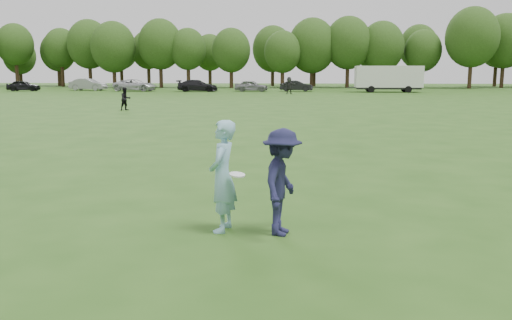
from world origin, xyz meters
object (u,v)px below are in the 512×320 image
Objects in this scene: car_d at (198,86)px; car_f at (296,86)px; thrower at (223,176)px; car_a at (24,86)px; car_b at (88,84)px; car_e at (251,86)px; car_c at (135,85)px; player_far_a at (126,99)px; cargo_trailer at (388,78)px; player_far_d at (289,85)px; defender at (282,182)px.

car_d is 1.22× the size of car_f.
car_f is at bearing -173.65° from thrower.
car_a is 0.85× the size of car_b.
car_a reaches higher than car_f.
car_e is at bearing 103.31° from car_f.
car_b is at bearing 92.11° from car_f.
car_c is at bearing 96.00° from car_f.
player_far_a is 37.53m from car_b.
car_d reaches higher than car_e.
thrower is 60.14m from cargo_trailer.
cargo_trailer is (11.21, -1.64, 1.09)m from car_f.
car_d is (-10.86, 58.98, -0.23)m from thrower.
thrower is 0.47× the size of car_f.
player_far_d is 27.90m from car_b.
car_d is (22.71, -0.15, 0.04)m from car_a.
defender reaches higher than car_e.
car_f is at bearing -77.56° from car_e.
thrower is 0.22× the size of cargo_trailer.
player_far_d is 0.46× the size of car_e.
player_far_a is (-10.25, 27.40, -0.19)m from thrower.
thrower is at bearing -102.27° from cargo_trailer.
cargo_trailer reaches higher than car_c.
car_a is at bearing 89.71° from car_d.
player_far_d reaches higher than player_far_a.
car_a is (-34.59, 59.26, -0.21)m from defender.
car_b is at bearing 158.13° from player_far_d.
player_far_d is 0.35× the size of car_c.
car_b is at bearing -80.28° from car_a.
thrower is 1.07× the size of defender.
thrower is 60.42m from car_f.
thrower reaches higher than car_e.
car_b is 7.03m from car_c.
cargo_trailer is at bearing -87.85° from car_b.
player_far_a is at bearing -159.09° from car_c.
cargo_trailer is (23.64, -0.22, 1.04)m from car_d.
car_c is at bearing 59.21° from player_far_a.
player_far_d is (0.71, 53.21, -0.00)m from thrower.
player_far_d is 0.47× the size of car_a.
player_far_d is 0.40× the size of car_b.
thrower is 0.38× the size of car_d.
car_e is (29.48, 0.38, 0.02)m from car_a.
thrower is at bearing -115.55° from player_far_a.
car_b is at bearing 68.63° from player_far_a.
player_far_d is 34.78m from car_a.
car_b is at bearing 175.96° from cargo_trailer.
car_a is at bearing 94.26° from car_e.
player_far_a reaches higher than car_e.
defender is 60.54m from car_f.
player_far_a is at bearing -151.19° from car_a.
cargo_trailer is at bearing 175.57° from thrower.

